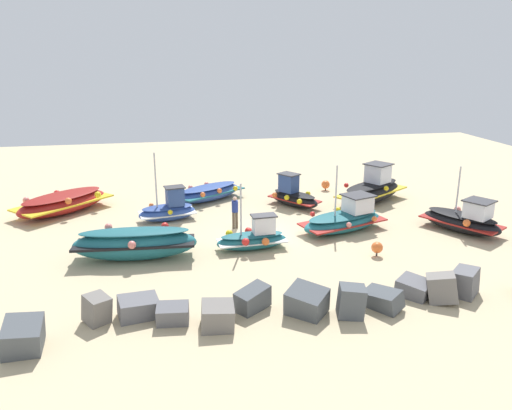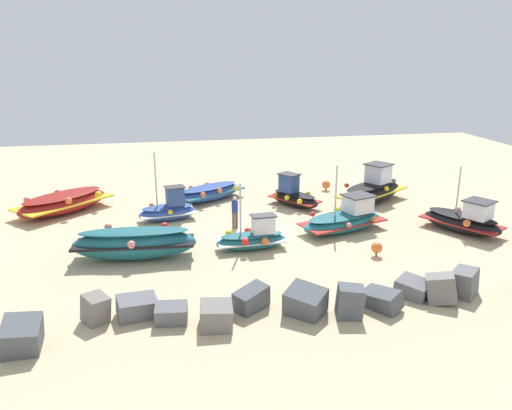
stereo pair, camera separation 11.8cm
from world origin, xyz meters
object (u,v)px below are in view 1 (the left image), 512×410
fishing_boat_3 (63,202)px  fishing_boat_8 (169,210)px  fishing_boat_4 (345,219)px  person_walking (235,210)px  mooring_buoy_0 (377,247)px  fishing_boat_7 (253,238)px  fishing_boat_6 (463,220)px  mooring_buoy_1 (326,185)px  fishing_boat_1 (293,196)px  fishing_boat_2 (372,190)px  fishing_boat_0 (135,243)px  fishing_boat_5 (209,192)px

fishing_boat_3 → fishing_boat_8: bearing=-66.5°
fishing_boat_4 → person_walking: (5.34, -1.36, 0.38)m
mooring_buoy_0 → fishing_boat_4: bearing=-86.5°
fishing_boat_7 → fishing_boat_3: bearing=138.2°
fishing_boat_6 → mooring_buoy_0: fishing_boat_6 is taller
person_walking → mooring_buoy_1: (-6.86, -6.20, -0.58)m
fishing_boat_7 → fishing_boat_8: bearing=123.1°
fishing_boat_8 → mooring_buoy_0: bearing=-48.7°
fishing_boat_4 → fishing_boat_3: bearing=138.7°
fishing_boat_4 → fishing_boat_1: bearing=88.0°
fishing_boat_2 → fishing_boat_7: size_ratio=1.60×
fishing_boat_8 → mooring_buoy_0: fishing_boat_8 is taller
fishing_boat_1 → fishing_boat_3: 12.95m
fishing_boat_6 → fishing_boat_0: bearing=-118.7°
fishing_boat_2 → fishing_boat_8: bearing=153.0°
fishing_boat_0 → fishing_boat_4: size_ratio=1.10×
fishing_boat_8 → mooring_buoy_0: 11.12m
fishing_boat_0 → mooring_buoy_0: size_ratio=8.24×
person_walking → fishing_boat_5: bearing=-178.3°
person_walking → fishing_boat_4: bearing=69.2°
fishing_boat_2 → mooring_buoy_1: size_ratio=8.07×
fishing_boat_7 → fishing_boat_2: bearing=32.4°
fishing_boat_8 → person_walking: 3.84m
fishing_boat_6 → fishing_boat_3: bearing=-139.9°
fishing_boat_0 → fishing_boat_2: (-13.56, -6.26, 0.00)m
fishing_boat_0 → mooring_buoy_1: (-11.69, -9.30, -0.36)m
fishing_boat_3 → fishing_boat_5: size_ratio=1.15×
fishing_boat_1 → fishing_boat_7: size_ratio=1.01×
fishing_boat_7 → person_walking: fishing_boat_7 is taller
fishing_boat_7 → person_walking: bearing=94.1°
fishing_boat_6 → person_walking: fishing_boat_6 is taller
fishing_boat_1 → person_walking: 5.09m
fishing_boat_1 → fishing_boat_5: (4.68, -2.13, -0.12)m
fishing_boat_1 → fishing_boat_4: fishing_boat_4 is taller
fishing_boat_0 → fishing_boat_6: size_ratio=1.28×
fishing_boat_0 → fishing_boat_6: 15.88m
fishing_boat_3 → person_walking: bearing=-69.5°
mooring_buoy_0 → fishing_boat_5: bearing=-58.1°
person_walking → mooring_buoy_1: size_ratio=2.56×
fishing_boat_5 → fishing_boat_7: bearing=64.5°
fishing_boat_8 → person_walking: (-3.26, 1.98, 0.39)m
fishing_boat_5 → mooring_buoy_1: fishing_boat_5 is taller
fishing_boat_6 → mooring_buoy_1: 9.78m
fishing_boat_1 → fishing_boat_4: size_ratio=0.68×
mooring_buoy_1 → fishing_boat_6: bearing=115.3°
fishing_boat_2 → fishing_boat_3: 17.77m
fishing_boat_3 → mooring_buoy_1: 15.95m
fishing_boat_5 → mooring_buoy_1: size_ratio=7.19×
fishing_boat_1 → fishing_boat_7: (3.51, 6.16, -0.09)m
person_walking → mooring_buoy_1: 9.26m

